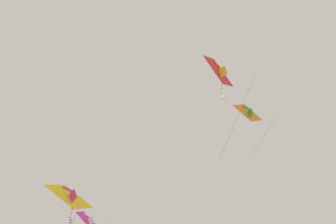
# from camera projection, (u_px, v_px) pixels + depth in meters

# --- Properties ---
(kite_delta_highest) EXTENTS (2.34, 2.87, 8.32)m
(kite_delta_highest) POSITION_uv_depth(u_px,v_px,m) (220.00, 72.00, 30.93)
(kite_delta_highest) COLOR red
(kite_delta_low_drifter) EXTENTS (1.72, 2.98, 5.48)m
(kite_delta_low_drifter) POSITION_uv_depth(u_px,v_px,m) (70.00, 196.00, 32.51)
(kite_delta_low_drifter) COLOR yellow
(kite_delta_near_right) EXTENTS (2.29, 2.24, 8.29)m
(kite_delta_near_right) POSITION_uv_depth(u_px,v_px,m) (88.00, 221.00, 35.15)
(kite_delta_near_right) COLOR #DB2D93
(kite_delta_near_left) EXTENTS (1.88, 2.75, 5.44)m
(kite_delta_near_left) POSITION_uv_depth(u_px,v_px,m) (248.00, 113.00, 35.74)
(kite_delta_near_left) COLOR orange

